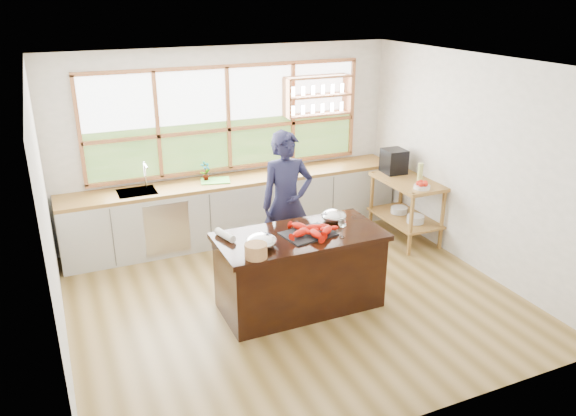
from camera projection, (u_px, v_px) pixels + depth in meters
ground_plane at (292, 297)px, 6.65m from camera, size 5.00×5.00×0.00m
room_shell at (277, 143)px, 6.46m from camera, size 5.02×4.52×2.71m
back_counter at (237, 208)px, 8.13m from camera, size 4.90×0.63×0.90m
right_shelf_unit at (407, 200)px, 8.01m from camera, size 0.62×1.10×0.90m
island at (300, 270)px, 6.31m from camera, size 1.85×0.90×0.90m
cook at (287, 203)px, 6.99m from camera, size 0.71×0.50×1.84m
potted_plant at (206, 171)px, 7.81m from camera, size 0.18×0.15×0.29m
cutting_board at (215, 181)px, 7.85m from camera, size 0.46×0.39×0.01m
espresso_machine at (394, 161)px, 8.16m from camera, size 0.32×0.34×0.35m
wine_bottle at (420, 173)px, 7.71m from camera, size 0.09×0.09×0.29m
fruit_bowl at (422, 186)px, 7.54m from camera, size 0.22×0.22×0.11m
slate_board at (308, 234)px, 6.14m from camera, size 0.61×0.48×0.02m
lobster_pile at (311, 231)px, 6.10m from camera, size 0.52×0.48×0.08m
mixing_bowl_left at (262, 241)px, 5.82m from camera, size 0.33×0.33×0.16m
mixing_bowl_right at (334, 216)px, 6.49m from camera, size 0.29×0.29×0.14m
wine_glass at (342, 224)px, 6.01m from camera, size 0.08×0.08×0.22m
wicker_basket at (256, 251)px, 5.59m from camera, size 0.23×0.23×0.15m
parchment_roll at (225, 235)px, 6.03m from camera, size 0.16×0.31×0.08m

